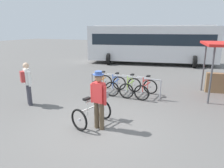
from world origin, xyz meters
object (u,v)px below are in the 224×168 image
object	(u,v)px
featured_bicycle	(95,108)
racked_bike_red	(146,89)
racked_bike_blue	(116,85)
person_with_featured_bike	(99,98)
racked_bike_orange	(102,84)
racked_bike_lime	(130,87)
pedestrian_with_backpack	(27,81)
bus_distant	(151,42)

from	to	relation	value
featured_bicycle	racked_bike_red	bearing A→B (deg)	74.89
racked_bike_red	featured_bicycle	distance (m)	3.17
racked_bike_blue	person_with_featured_bike	size ratio (longest dim) A/B	0.65
racked_bike_orange	featured_bicycle	size ratio (longest dim) A/B	0.92
racked_bike_lime	pedestrian_with_backpack	world-z (taller)	pedestrian_with_backpack
racked_bike_orange	person_with_featured_bike	bearing A→B (deg)	-64.92
pedestrian_with_backpack	racked_bike_orange	bearing A→B (deg)	56.51
racked_bike_orange	person_with_featured_bike	world-z (taller)	person_with_featured_bike
racked_bike_orange	bus_distant	xyz separation A→B (m)	(0.26, 8.52, 1.37)
featured_bicycle	racked_bike_orange	bearing A→B (deg)	112.54
racked_bike_lime	featured_bicycle	size ratio (longest dim) A/B	0.88
racked_bike_lime	racked_bike_red	distance (m)	0.70
racked_bike_orange	racked_bike_lime	bearing A→B (deg)	-0.41
bus_distant	featured_bicycle	bearing A→B (deg)	-84.98
featured_bicycle	racked_bike_lime	bearing A→B (deg)	87.66
racked_bike_blue	racked_bike_red	size ratio (longest dim) A/B	0.95
racked_bike_lime	featured_bicycle	bearing A→B (deg)	-92.34
racked_bike_red	bus_distant	world-z (taller)	bus_distant
bus_distant	person_with_featured_bike	bearing A→B (deg)	-83.72
racked_bike_blue	racked_bike_lime	size ratio (longest dim) A/B	1.02
racked_bike_lime	pedestrian_with_backpack	distance (m)	4.20
racked_bike_lime	racked_bike_blue	bearing A→B (deg)	179.59
person_with_featured_bike	racked_bike_orange	bearing A→B (deg)	115.08
racked_bike_lime	bus_distant	world-z (taller)	bus_distant
racked_bike_red	pedestrian_with_backpack	size ratio (longest dim) A/B	0.72
featured_bicycle	racked_bike_blue	bearing A→B (deg)	100.62
person_with_featured_bike	pedestrian_with_backpack	bearing A→B (deg)	169.12
racked_bike_blue	featured_bicycle	world-z (taller)	featured_bicycle
racked_bike_blue	bus_distant	size ratio (longest dim) A/B	0.11
racked_bike_red	pedestrian_with_backpack	bearing A→B (deg)	-145.39
racked_bike_red	person_with_featured_bike	bearing A→B (deg)	-99.19
racked_bike_orange	racked_bike_red	bearing A→B (deg)	-0.41
racked_bike_lime	racked_bike_orange	bearing A→B (deg)	179.59
racked_bike_blue	pedestrian_with_backpack	size ratio (longest dim) A/B	0.69
racked_bike_lime	bus_distant	bearing A→B (deg)	97.63
racked_bike_red	featured_bicycle	bearing A→B (deg)	-105.11
racked_bike_orange	racked_bike_blue	xyz separation A→B (m)	(0.70, -0.00, 0.00)
racked_bike_blue	person_with_featured_bike	world-z (taller)	person_with_featured_bike
racked_bike_blue	racked_bike_red	bearing A→B (deg)	-0.41
featured_bicycle	bus_distant	distance (m)	11.70
racked_bike_lime	racked_bike_red	bearing A→B (deg)	-0.41
racked_bike_blue	racked_bike_lime	distance (m)	0.70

